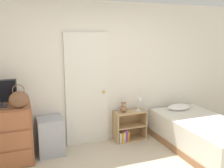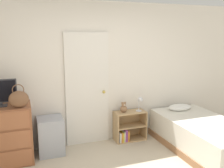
# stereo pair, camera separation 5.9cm
# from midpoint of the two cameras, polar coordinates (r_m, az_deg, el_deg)

# --- Properties ---
(wall_back) EXTENTS (10.00, 0.06, 2.55)m
(wall_back) POSITION_cam_midpoint_polar(r_m,az_deg,el_deg) (4.51, -4.93, 2.28)
(wall_back) COLOR silver
(wall_back) RESTS_ON ground_plane
(door_closed) EXTENTS (0.79, 0.09, 2.02)m
(door_closed) POSITION_cam_midpoint_polar(r_m,az_deg,el_deg) (4.48, -6.06, -1.27)
(door_closed) COLOR silver
(door_closed) RESTS_ON ground_plane
(dresser) EXTENTS (0.85, 0.56, 0.91)m
(dresser) POSITION_cam_midpoint_polar(r_m,az_deg,el_deg) (4.25, -23.98, -10.68)
(dresser) COLOR brown
(dresser) RESTS_ON ground_plane
(tv) EXTENTS (0.47, 0.16, 0.41)m
(tv) POSITION_cam_midpoint_polar(r_m,az_deg,el_deg) (4.06, -24.57, -1.83)
(tv) COLOR #2D2D33
(tv) RESTS_ON dresser
(handbag) EXTENTS (0.28, 0.12, 0.35)m
(handbag) POSITION_cam_midpoint_polar(r_m,az_deg,el_deg) (3.89, -20.90, -3.29)
(handbag) COLOR brown
(handbag) RESTS_ON dresser
(storage_bin) EXTENTS (0.42, 0.42, 0.62)m
(storage_bin) POSITION_cam_midpoint_polar(r_m,az_deg,el_deg) (4.37, -14.22, -11.46)
(storage_bin) COLOR #999EA8
(storage_bin) RESTS_ON ground_plane
(bookshelf) EXTENTS (0.59, 0.30, 0.56)m
(bookshelf) POSITION_cam_midpoint_polar(r_m,az_deg,el_deg) (4.81, 3.16, -10.01)
(bookshelf) COLOR tan
(bookshelf) RESTS_ON ground_plane
(teddy_bear) EXTENTS (0.13, 0.13, 0.20)m
(teddy_bear) POSITION_cam_midpoint_polar(r_m,az_deg,el_deg) (4.64, 2.29, -5.45)
(teddy_bear) COLOR #8C6647
(teddy_bear) RESTS_ON bookshelf
(desk_lamp) EXTENTS (0.13, 0.12, 0.28)m
(desk_lamp) POSITION_cam_midpoint_polar(r_m,az_deg,el_deg) (4.70, 6.01, -3.90)
(desk_lamp) COLOR silver
(desk_lamp) RESTS_ON bookshelf
(bed) EXTENTS (1.08, 1.97, 0.63)m
(bed) POSITION_cam_midpoint_polar(r_m,az_deg,el_deg) (4.68, 19.60, -10.87)
(bed) COLOR #996B47
(bed) RESTS_ON ground_plane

